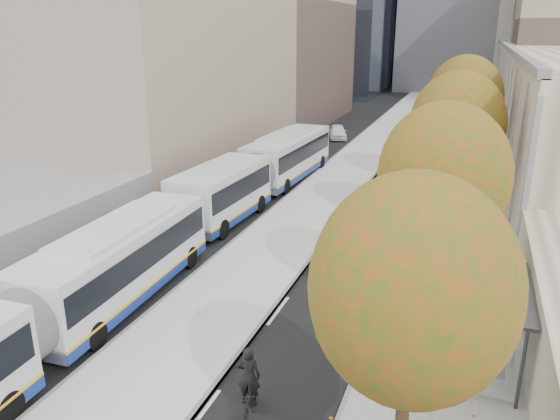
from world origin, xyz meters
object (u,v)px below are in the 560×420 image
at_px(bus_shelter, 503,302).
at_px(distant_car, 338,132).
at_px(bus_near, 49,309).
at_px(bus_far, 264,169).
at_px(cyclist, 249,392).

relative_size(bus_shelter, distant_car, 1.16).
height_order(bus_near, bus_far, bus_far).
distance_m(bus_near, cyclist, 7.04).
xyz_separation_m(cyclist, distant_car, (-7.22, 38.51, -0.14)).
distance_m(bus_far, cyclist, 20.46).
distance_m(bus_shelter, bus_far, 19.64).
xyz_separation_m(bus_shelter, bus_near, (-13.06, -3.87, -0.64)).
distance_m(bus_near, bus_far, 18.45).
bearing_deg(bus_far, cyclist, -67.07).
bearing_deg(cyclist, bus_near, 162.84).
relative_size(bus_shelter, bus_near, 0.26).
bearing_deg(distant_car, cyclist, -97.23).
bearing_deg(bus_shelter, cyclist, -142.91).
distance_m(cyclist, distant_car, 39.18).
xyz_separation_m(bus_far, cyclist, (7.06, -19.18, -0.85)).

